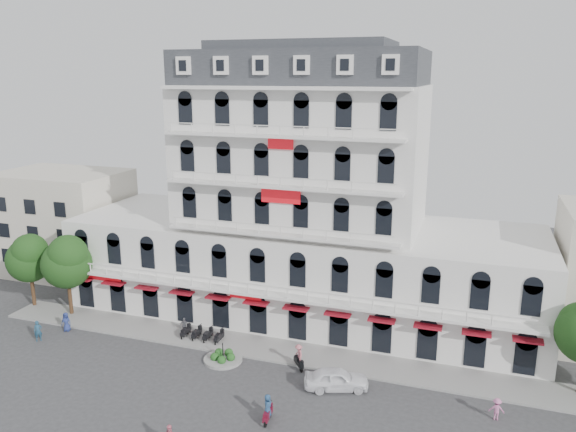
# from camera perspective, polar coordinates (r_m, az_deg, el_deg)

# --- Properties ---
(ground) EXTENTS (120.00, 120.00, 0.00)m
(ground) POSITION_cam_1_polar(r_m,az_deg,el_deg) (42.31, -6.39, -18.74)
(ground) COLOR #38383A
(ground) RESTS_ON ground
(sidewalk) EXTENTS (53.00, 4.00, 0.16)m
(sidewalk) POSITION_cam_1_polar(r_m,az_deg,el_deg) (49.42, -1.85, -13.36)
(sidewalk) COLOR gray
(sidewalk) RESTS_ON ground
(main_building) EXTENTS (45.00, 15.00, 25.80)m
(main_building) POSITION_cam_1_polar(r_m,az_deg,el_deg) (53.89, 1.45, 0.27)
(main_building) COLOR silver
(main_building) RESTS_ON ground
(flank_building_west) EXTENTS (14.00, 10.00, 12.00)m
(flank_building_west) POSITION_cam_1_polar(r_m,az_deg,el_deg) (71.16, -21.76, -0.59)
(flank_building_west) COLOR beige
(flank_building_west) RESTS_ON ground
(traffic_island) EXTENTS (3.20, 3.20, 1.60)m
(traffic_island) POSITION_cam_1_polar(r_m,az_deg,el_deg) (47.96, -6.62, -14.13)
(traffic_island) COLOR gray
(traffic_island) RESTS_ON ground
(parked_scooter_row) EXTENTS (4.40, 1.80, 1.10)m
(parked_scooter_row) POSITION_cam_1_polar(r_m,az_deg,el_deg) (51.65, -8.69, -12.34)
(parked_scooter_row) COLOR black
(parked_scooter_row) RESTS_ON ground
(tree_west_outer) EXTENTS (4.50, 4.48, 7.76)m
(tree_west_outer) POSITION_cam_1_polar(r_m,az_deg,el_deg) (61.59, -24.81, -3.74)
(tree_west_outer) COLOR #382314
(tree_west_outer) RESTS_ON ground
(tree_west_inner) EXTENTS (4.76, 4.76, 8.25)m
(tree_west_inner) POSITION_cam_1_polar(r_m,az_deg,el_deg) (57.88, -21.57, -4.17)
(tree_west_inner) COLOR #382314
(tree_west_inner) RESTS_ON ground
(parked_car) EXTENTS (5.18, 3.42, 1.64)m
(parked_car) POSITION_cam_1_polar(r_m,az_deg,el_deg) (43.86, 4.93, -16.15)
(parked_car) COLOR white
(parked_car) RESTS_ON ground
(rider_east) EXTENTS (0.58, 1.70, 2.08)m
(rider_east) POSITION_cam_1_polar(r_m,az_deg,el_deg) (40.09, -2.07, -18.97)
(rider_east) COLOR maroon
(rider_east) RESTS_ON ground
(rider_center) EXTENTS (1.19, 1.42, 2.13)m
(rider_center) POSITION_cam_1_polar(r_m,az_deg,el_deg) (46.13, 1.10, -14.04)
(rider_center) COLOR black
(rider_center) RESTS_ON ground
(pedestrian_left) EXTENTS (0.98, 0.75, 1.79)m
(pedestrian_left) POSITION_cam_1_polar(r_m,az_deg,el_deg) (56.16, -21.60, -9.97)
(pedestrian_left) COLOR navy
(pedestrian_left) RESTS_ON ground
(pedestrian_mid) EXTENTS (0.94, 0.57, 1.50)m
(pedestrian_mid) POSITION_cam_1_polar(r_m,az_deg,el_deg) (52.83, -10.48, -10.89)
(pedestrian_mid) COLOR #5D5D65
(pedestrian_mid) RESTS_ON ground
(pedestrian_right) EXTENTS (1.05, 0.63, 1.60)m
(pedestrian_right) POSITION_cam_1_polar(r_m,az_deg,el_deg) (42.87, 20.44, -17.90)
(pedestrian_right) COLOR #D06EA6
(pedestrian_right) RESTS_ON ground
(pedestrian_far) EXTENTS (0.81, 0.79, 1.88)m
(pedestrian_far) POSITION_cam_1_polar(r_m,az_deg,el_deg) (55.16, -24.05, -10.62)
(pedestrian_far) COLOR navy
(pedestrian_far) RESTS_ON ground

